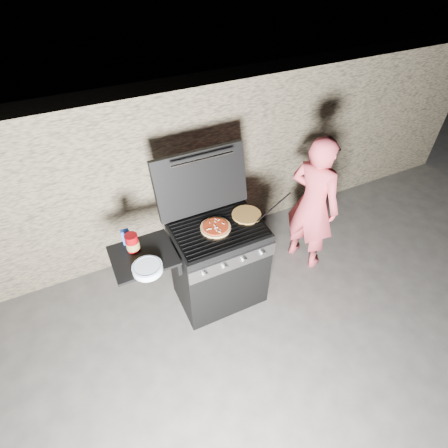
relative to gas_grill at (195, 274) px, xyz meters
name	(u,v)px	position (x,y,z in m)	size (l,w,h in m)	color
ground	(220,294)	(0.25, 0.00, -0.46)	(50.00, 50.00, 0.00)	#3A3735
stone_wall	(177,170)	(0.25, 1.05, 0.44)	(8.00, 0.35, 1.80)	#847554
gas_grill	(195,274)	(0.00, 0.00, 0.00)	(1.34, 0.79, 0.91)	black
pizza_topped	(216,227)	(0.23, 0.02, 0.47)	(0.26, 0.26, 0.03)	#B98E3C
pizza_plain	(247,215)	(0.55, 0.06, 0.46)	(0.26, 0.26, 0.01)	gold
sauce_jar	(132,243)	(-0.47, 0.08, 0.53)	(0.10, 0.10, 0.16)	#720408
blue_carton	(126,237)	(-0.50, 0.18, 0.52)	(0.07, 0.04, 0.14)	#1B409F
plate_stack	(148,268)	(-0.43, -0.18, 0.47)	(0.23, 0.23, 0.05)	white
person	(313,205)	(1.33, 0.08, 0.30)	(0.55, 0.36, 1.51)	#E84D59
tongs	(273,207)	(0.79, 0.00, 0.50)	(0.01, 0.01, 0.49)	black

